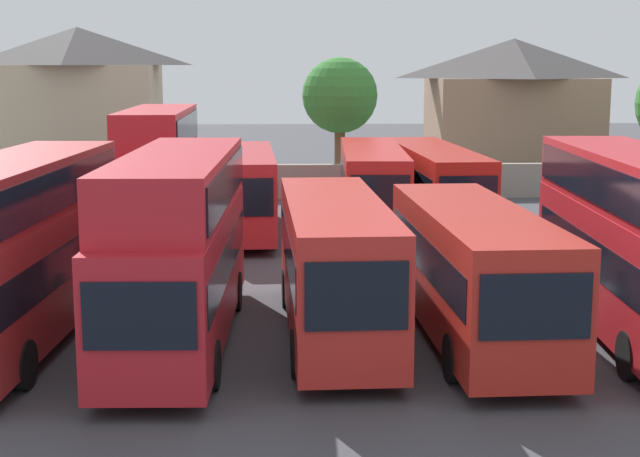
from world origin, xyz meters
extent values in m
plane|color=#424247|center=(0.00, 18.00, 0.00)|extent=(140.00, 140.00, 0.00)
cube|color=gray|center=(0.00, 25.61, 0.90)|extent=(56.00, 0.50, 1.80)
cube|color=#B12627|center=(-7.64, -0.10, 1.82)|extent=(3.16, 10.93, 2.92)
cube|color=black|center=(-7.64, -0.10, 2.17)|extent=(3.14, 10.07, 0.92)
cube|color=#B12627|center=(-7.62, 0.17, 3.98)|extent=(3.08, 10.39, 1.41)
cube|color=black|center=(-7.62, 0.17, 3.98)|extent=(3.13, 9.85, 0.99)
cylinder|color=black|center=(-6.73, -3.51, 0.55)|extent=(0.37, 1.12, 1.10)
cylinder|color=black|center=(-6.29, 3.17, 0.55)|extent=(0.37, 1.12, 1.10)
cylinder|color=black|center=(-8.54, 3.32, 0.55)|extent=(0.37, 1.12, 1.10)
cube|color=red|center=(-3.68, -0.29, 1.85)|extent=(2.86, 10.93, 2.99)
cube|color=black|center=(-3.87, -5.74, 2.21)|extent=(2.20, 0.15, 1.34)
cube|color=black|center=(-3.68, -0.29, 2.21)|extent=(2.87, 10.07, 0.94)
cube|color=red|center=(-3.67, -0.02, 4.07)|extent=(2.80, 10.39, 1.44)
cube|color=black|center=(-3.67, -0.02, 4.07)|extent=(2.87, 9.85, 1.01)
cylinder|color=black|center=(-2.65, -3.69, 0.55)|extent=(0.34, 1.11, 1.10)
cylinder|color=black|center=(-4.94, -3.62, 0.55)|extent=(0.34, 1.11, 1.10)
cylinder|color=black|center=(-2.42, 3.03, 0.55)|extent=(0.34, 1.11, 1.10)
cylinder|color=black|center=(-4.72, 3.11, 0.55)|extent=(0.34, 1.11, 1.10)
cube|color=red|center=(0.25, 0.21, 1.95)|extent=(2.66, 10.17, 3.19)
cube|color=black|center=(0.38, -4.86, 2.34)|extent=(2.12, 0.13, 1.44)
cube|color=black|center=(0.25, 0.21, 2.34)|extent=(2.68, 9.36, 1.01)
cylinder|color=black|center=(1.43, -2.90, 0.55)|extent=(0.33, 1.11, 1.10)
cylinder|color=black|center=(-0.78, -2.95, 0.55)|extent=(0.33, 1.11, 1.10)
cylinder|color=black|center=(1.27, 3.37, 0.55)|extent=(0.33, 1.11, 1.10)
cylinder|color=black|center=(-0.94, 3.31, 0.55)|extent=(0.33, 1.11, 1.10)
cube|color=#B4241B|center=(3.75, -0.20, 1.86)|extent=(2.85, 10.50, 3.01)
cube|color=black|center=(3.89, -5.43, 2.22)|extent=(2.27, 0.14, 1.35)
cube|color=black|center=(3.75, -0.20, 2.22)|extent=(2.87, 9.67, 0.95)
cylinder|color=black|center=(5.02, -3.40, 0.55)|extent=(0.33, 1.11, 1.10)
cylinder|color=black|center=(2.65, -3.46, 0.55)|extent=(0.33, 1.11, 1.10)
cylinder|color=black|center=(4.85, 3.07, 0.55)|extent=(0.33, 1.11, 1.10)
cylinder|color=black|center=(2.48, 3.01, 0.55)|extent=(0.33, 1.11, 1.10)
cube|color=red|center=(7.97, -0.07, 1.85)|extent=(3.17, 11.34, 2.98)
cube|color=black|center=(7.97, -0.07, 2.20)|extent=(3.16, 10.45, 0.94)
cube|color=red|center=(7.98, 0.21, 4.05)|extent=(3.09, 10.78, 1.43)
cube|color=black|center=(7.98, 0.21, 4.05)|extent=(3.15, 10.23, 1.00)
cylinder|color=black|center=(6.61, -3.47, 0.55)|extent=(0.36, 1.12, 1.10)
cylinder|color=black|center=(9.33, 3.34, 0.55)|extent=(0.36, 1.12, 1.10)
cylinder|color=black|center=(7.01, 3.47, 0.55)|extent=(0.36, 1.12, 1.10)
cube|color=red|center=(-6.11, 15.64, 1.95)|extent=(2.55, 10.20, 3.19)
cube|color=black|center=(-6.09, 10.52, 2.34)|extent=(2.21, 0.09, 1.44)
cube|color=black|center=(-6.11, 15.64, 2.34)|extent=(2.58, 9.39, 1.00)
cube|color=red|center=(-6.11, 15.89, 4.35)|extent=(2.49, 9.69, 1.61)
cube|color=black|center=(-6.11, 15.89, 4.35)|extent=(2.58, 9.19, 1.12)
cylinder|color=black|center=(-4.94, 12.48, 0.55)|extent=(0.30, 1.10, 1.10)
cylinder|color=black|center=(-7.25, 12.47, 0.55)|extent=(0.30, 1.10, 1.10)
cylinder|color=black|center=(-4.97, 18.80, 0.55)|extent=(0.30, 1.10, 1.10)
cylinder|color=black|center=(-7.27, 18.80, 0.55)|extent=(0.30, 1.10, 1.10)
cube|color=#B42328|center=(-2.62, 15.30, 1.89)|extent=(2.85, 10.51, 3.07)
cube|color=black|center=(-2.44, 10.07, 2.26)|extent=(2.20, 0.15, 1.38)
cube|color=black|center=(-2.62, 15.30, 2.26)|extent=(2.87, 9.67, 0.97)
cylinder|color=black|center=(-1.36, 12.11, 0.55)|extent=(0.34, 1.11, 1.10)
cylinder|color=black|center=(-3.66, 12.03, 0.55)|extent=(0.34, 1.11, 1.10)
cylinder|color=black|center=(-1.58, 18.57, 0.55)|extent=(0.34, 1.11, 1.10)
cylinder|color=black|center=(-3.88, 18.49, 0.55)|extent=(0.34, 1.11, 1.10)
cube|color=red|center=(2.80, 15.89, 1.94)|extent=(3.01, 11.40, 3.16)
cube|color=black|center=(2.51, 10.23, 2.32)|extent=(2.15, 0.19, 1.42)
cube|color=black|center=(2.80, 15.89, 2.32)|extent=(3.01, 10.50, 1.00)
cylinder|color=black|center=(3.74, 12.34, 0.55)|extent=(0.36, 1.11, 1.10)
cylinder|color=black|center=(1.50, 12.45, 0.55)|extent=(0.36, 1.11, 1.10)
cylinder|color=black|center=(4.10, 19.33, 0.55)|extent=(0.36, 1.11, 1.10)
cylinder|color=black|center=(1.85, 19.44, 0.55)|extent=(0.36, 1.11, 1.10)
cube|color=#AE1E16|center=(5.46, 15.92, 1.93)|extent=(2.83, 11.94, 3.14)
cube|color=black|center=(5.67, 9.98, 2.30)|extent=(2.13, 0.16, 1.41)
cube|color=black|center=(5.46, 15.92, 2.30)|extent=(2.84, 10.99, 0.99)
cylinder|color=black|center=(6.70, 12.29, 0.55)|extent=(0.34, 1.11, 1.10)
cylinder|color=black|center=(4.48, 12.21, 0.55)|extent=(0.34, 1.11, 1.10)
cylinder|color=black|center=(6.44, 19.64, 0.55)|extent=(0.34, 1.11, 1.10)
cylinder|color=black|center=(4.22, 19.56, 0.55)|extent=(0.34, 1.11, 1.10)
cube|color=#C6B293|center=(-13.11, 34.74, 3.45)|extent=(9.30, 6.29, 6.90)
pyramid|color=#514C4C|center=(-13.11, 34.74, 8.03)|extent=(9.76, 6.60, 2.26)
cube|color=#9E7A60|center=(13.29, 34.37, 3.06)|extent=(9.82, 6.98, 6.12)
pyramid|color=#514C4C|center=(13.29, 34.37, 7.31)|extent=(10.31, 7.33, 2.38)
cylinder|color=brown|center=(2.25, 28.11, 1.93)|extent=(0.57, 0.57, 3.86)
sphere|color=#387F33|center=(2.25, 28.11, 5.29)|extent=(4.11, 4.11, 4.11)
camera|label=1|loc=(-1.22, -23.32, 6.96)|focal=52.87mm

